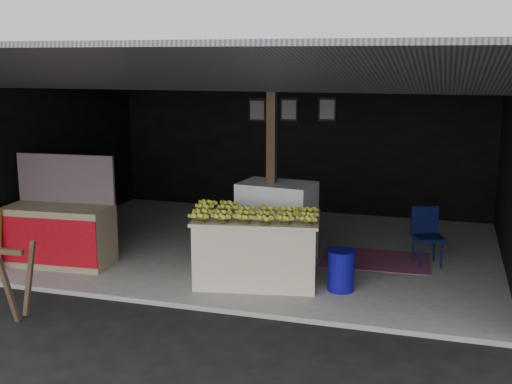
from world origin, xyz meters
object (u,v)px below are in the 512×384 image
(banana_table, at_px, (257,249))
(plastic_chair, at_px, (426,231))
(water_barrel, at_px, (341,272))
(neighbor_stall, at_px, (59,232))
(white_crate, at_px, (277,222))

(banana_table, distance_m, plastic_chair, 2.44)
(plastic_chair, bearing_deg, banana_table, -166.07)
(water_barrel, bearing_deg, banana_table, -179.97)
(neighbor_stall, bearing_deg, banana_table, -2.19)
(white_crate, xyz_separation_m, neighbor_stall, (-2.81, -1.02, -0.10))
(white_crate, bearing_deg, water_barrel, -34.42)
(neighbor_stall, height_order, plastic_chair, neighbor_stall)
(white_crate, bearing_deg, neighbor_stall, -153.26)
(banana_table, bearing_deg, white_crate, 79.53)
(neighbor_stall, relative_size, plastic_chair, 1.88)
(water_barrel, bearing_deg, plastic_chair, 55.91)
(banana_table, bearing_deg, neighbor_stall, 171.70)
(white_crate, distance_m, water_barrel, 1.45)
(banana_table, xyz_separation_m, white_crate, (0.01, 0.93, 0.13))
(neighbor_stall, relative_size, water_barrel, 3.13)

